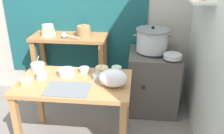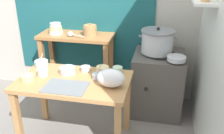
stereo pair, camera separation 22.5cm
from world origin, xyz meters
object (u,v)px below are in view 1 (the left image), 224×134
Objects in this scene: prep_bowl_0 at (66,72)px; ladle at (65,35)px; clay_pot at (84,31)px; prep_bowl_3 at (102,70)px; prep_bowl_5 at (27,81)px; bowl_stack_enamel at (48,30)px; prep_bowl_1 at (41,75)px; prep_bowl_7 at (116,69)px; back_shelf_table at (70,52)px; prep_bowl_6 at (98,76)px; plastic_bag at (113,78)px; prep_table at (75,91)px; steamer_pot at (152,40)px; stove_block at (153,81)px; prep_bowl_4 at (38,66)px; serving_tray at (68,89)px; prep_bowl_2 at (84,70)px; wide_pan at (172,56)px.

ladle is at bearing 106.18° from prep_bowl_0.
clay_pot is 0.77m from prep_bowl_3.
ladle is 0.91m from prep_bowl_5.
bowl_stack_enamel is 1.28× the size of prep_bowl_5.
prep_bowl_0 is at bearing -166.46° from prep_bowl_3.
prep_bowl_1 is 1.09× the size of prep_bowl_7.
back_shelf_table reaches higher than prep_bowl_1.
prep_bowl_6 is (0.31, -0.81, -0.22)m from clay_pot.
prep_bowl_1 is at bearing -162.51° from prep_bowl_3.
back_shelf_table is at bearing 125.03° from plastic_bag.
clay_pot reaches higher than bowl_stack_enamel.
prep_bowl_3 is at bearing 118.32° from plastic_bag.
back_shelf_table is 8.46× the size of prep_bowl_1.
prep_table is 0.89m from ladle.
prep_bowl_6 reaches higher than prep_bowl_1.
prep_table is at bearing -69.07° from ladle.
back_shelf_table is at bearing 4.32° from bowl_stack_enamel.
clay_pot is 1.54× the size of prep_bowl_1.
steamer_pot is at bearing 44.93° from prep_table.
stove_block is 0.96m from prep_bowl_6.
clay_pot is (-0.89, 0.13, 0.58)m from stove_block.
clay_pot is 0.70× the size of ladle.
back_shelf_table reaches higher than prep_table.
prep_bowl_1 is 0.78× the size of prep_bowl_4.
bowl_stack_enamel is 1.00m from prep_bowl_5.
prep_bowl_0 is (-0.50, 0.19, -0.05)m from plastic_bag.
back_shelf_table is 3.86× the size of ladle.
prep_table is 0.37m from prep_bowl_1.
bowl_stack_enamel reaches higher than serving_tray.
prep_table is 0.49m from prep_bowl_7.
back_shelf_table reaches higher than plastic_bag.
clay_pot reaches higher than serving_tray.
prep_bowl_0 is 1.13× the size of prep_bowl_4.
prep_bowl_2 is at bearing -78.26° from clay_pot.
steamer_pot is (-0.04, 0.02, 0.53)m from stove_block.
stove_block is at bearing 48.05° from serving_tray.
steamer_pot reaches higher than serving_tray.
ladle is at bearing -154.32° from clay_pot.
prep_bowl_3 is 0.89× the size of prep_bowl_4.
prep_bowl_4 is 0.34m from prep_bowl_5.
prep_bowl_2 is (0.07, 0.38, 0.02)m from serving_tray.
back_shelf_table is 0.86m from prep_bowl_1.
clay_pot is at bearing 116.49° from plastic_bag.
prep_bowl_6 is (0.68, -0.16, -0.01)m from prep_bowl_4.
steamer_pot is at bearing 36.43° from prep_bowl_5.
prep_bowl_3 is at bearing -46.46° from ladle.
wide_pan is at bearing 26.05° from prep_bowl_7.
prep_table is 7.51× the size of prep_bowl_4.
prep_bowl_7 is (-0.42, -0.49, 0.37)m from stove_block.
prep_bowl_5 is 1.29× the size of prep_bowl_7.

